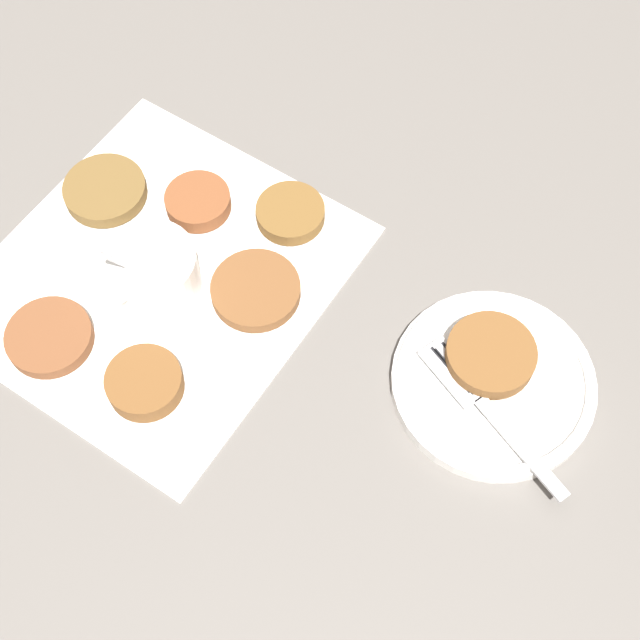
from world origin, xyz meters
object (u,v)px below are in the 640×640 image
Objects in this scene: fritter_on_plate at (491,355)px; serving_plate at (493,382)px; fork at (480,399)px; sauce_bowl at (153,273)px.

serving_plate is at bearing 39.90° from fritter_on_plate.
fritter_on_plate reaches higher than serving_plate.
serving_plate is 1.11× the size of fork.
fritter_on_plate is 0.04m from fork.
sauce_bowl reaches higher than fork.
sauce_bowl is 0.53× the size of serving_plate.
fritter_on_plate reaches higher than fork.
sauce_bowl reaches higher than fritter_on_plate.
fork is (0.04, 0.01, -0.01)m from fritter_on_plate.
serving_plate is at bearing 171.75° from fork.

